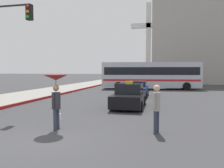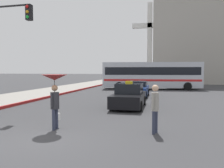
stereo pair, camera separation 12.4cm
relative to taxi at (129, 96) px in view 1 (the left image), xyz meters
The scene contains 9 objects.
ground_plane 7.40m from the taxi, 104.92° to the right, with size 300.00×300.00×0.00m, color #38383A.
taxi is the anchor object (origin of this frame).
sedan_red 5.90m from the taxi, 91.23° to the left, with size 1.91×4.11×1.37m.
city_bus 14.17m from the taxi, 87.32° to the left, with size 12.14×3.68×3.35m.
pedestrian_with_umbrella 6.33m from the taxi, 108.88° to the right, with size 0.97×0.97×2.16m.
pedestrian_man 5.87m from the taxi, 72.01° to the right, with size 0.34×0.42×1.80m.
traffic_light 8.10m from the taxi, 151.75° to the right, with size 3.15×0.38×6.01m.
building_tower_near 33.38m from the taxi, 75.04° to the left, with size 15.51×10.07×23.82m.
monument_cross 31.64m from the taxi, 91.02° to the left, with size 6.87×0.90×15.61m.
Camera 1 is at (3.84, -6.54, 2.31)m, focal length 35.00 mm.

